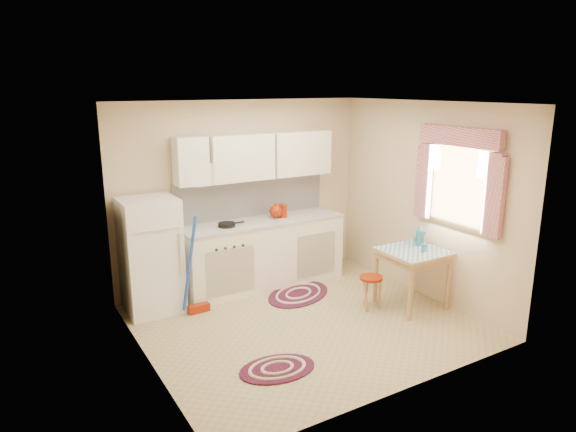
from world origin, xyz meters
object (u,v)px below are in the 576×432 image
object	(u,v)px
fridge	(151,256)
stool	(371,293)
base_cabinets	(263,254)
table	(412,278)

from	to	relation	value
fridge	stool	xyz separation A→B (m)	(2.31, -1.33, -0.49)
fridge	base_cabinets	distance (m)	1.57
fridge	base_cabinets	xyz separation A→B (m)	(1.55, 0.05, -0.26)
base_cabinets	fridge	bearing A→B (deg)	-178.15
fridge	table	bearing A→B (deg)	-28.42
fridge	table	size ratio (longest dim) A/B	1.94
fridge	table	xyz separation A→B (m)	(2.80, -1.51, -0.34)
table	stool	world-z (taller)	table
stool	base_cabinets	bearing A→B (deg)	118.78
base_cabinets	table	bearing A→B (deg)	-51.40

